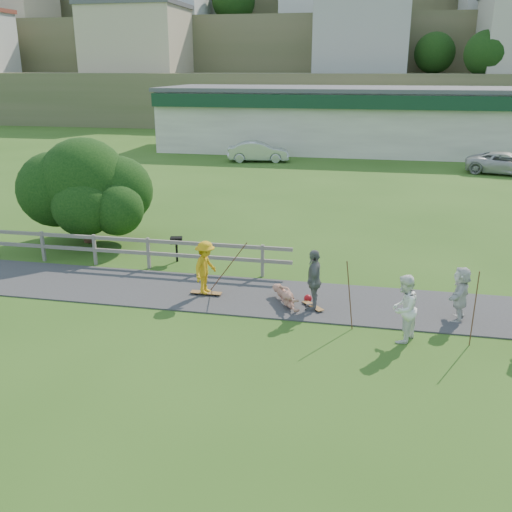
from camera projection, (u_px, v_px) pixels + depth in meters
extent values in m
plane|color=#2E5618|center=(172.00, 311.00, 16.31)|extent=(260.00, 260.00, 0.00)
cube|color=#323234|center=(188.00, 291.00, 17.70)|extent=(34.00, 3.00, 0.04)
cube|color=slate|center=(43.00, 246.00, 20.35)|extent=(0.10, 0.10, 1.10)
cube|color=slate|center=(95.00, 250.00, 19.97)|extent=(0.10, 0.10, 1.10)
cube|color=slate|center=(148.00, 253.00, 19.59)|extent=(0.10, 0.10, 1.10)
cube|color=slate|center=(204.00, 257.00, 19.20)|extent=(0.10, 0.10, 1.10)
cube|color=slate|center=(263.00, 261.00, 18.82)|extent=(0.10, 0.10, 1.10)
cube|color=slate|center=(80.00, 237.00, 19.92)|extent=(15.00, 0.08, 0.12)
cube|color=slate|center=(82.00, 249.00, 20.06)|extent=(15.00, 0.08, 0.12)
cube|color=beige|center=(359.00, 121.00, 47.33)|extent=(32.00, 10.00, 4.80)
cube|color=#143923|center=(358.00, 102.00, 41.93)|extent=(32.00, 0.60, 1.00)
cube|color=#535358|center=(361.00, 89.00, 46.53)|extent=(32.50, 10.50, 0.30)
cube|color=#545C36|center=(330.00, 100.00, 66.51)|extent=(220.00, 14.00, 6.00)
cube|color=beige|center=(332.00, 41.00, 64.46)|extent=(10.00, 9.00, 7.00)
cube|color=#535358|center=(334.00, 5.00, 63.28)|extent=(10.40, 9.40, 0.50)
cube|color=#545C36|center=(339.00, 68.00, 77.49)|extent=(220.00, 14.00, 13.00)
cube|color=#545C36|center=(345.00, 41.00, 88.32)|extent=(220.00, 14.00, 21.00)
cube|color=#545C36|center=(351.00, 17.00, 98.99)|extent=(220.00, 14.00, 30.00)
imported|color=gold|center=(205.00, 271.00, 17.14)|extent=(0.83, 1.16, 1.63)
imported|color=tan|center=(286.00, 296.00, 16.60)|extent=(1.57, 1.10, 0.58)
imported|color=white|center=(404.00, 309.00, 14.26)|extent=(0.97, 1.06, 1.77)
imported|color=slate|center=(314.00, 280.00, 16.10)|extent=(0.50, 1.09, 1.81)
imported|color=silver|center=(460.00, 294.00, 15.46)|extent=(0.81, 1.52, 1.56)
imported|color=#B9BCC2|center=(258.00, 152.00, 41.92)|extent=(4.68, 2.32, 1.47)
imported|color=#B9B8B4|center=(507.00, 163.00, 36.95)|extent=(5.50, 3.61, 1.41)
sphere|color=#A71219|center=(308.00, 299.00, 16.86)|extent=(0.24, 0.24, 0.24)
cylinder|color=#563222|center=(228.00, 261.00, 17.33)|extent=(0.03, 0.03, 2.03)
cylinder|color=#563222|center=(350.00, 295.00, 14.90)|extent=(0.03, 0.03, 1.91)
cylinder|color=#563222|center=(474.00, 309.00, 13.97)|extent=(0.03, 0.03, 1.97)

